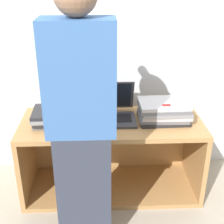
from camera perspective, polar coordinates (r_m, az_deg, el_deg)
The scene contains 8 objects.
ground_plane at distance 2.53m, azimuth 0.21°, elevation -17.57°, with size 12.00×12.00×0.00m, color #9E9384.
wall_back at distance 2.59m, azimuth -0.47°, elevation 13.69°, with size 8.00×0.05×2.40m.
cart at distance 2.62m, azimuth -0.15°, elevation -7.20°, with size 1.40×0.58×0.63m.
laptop_open at distance 2.43m, azimuth -0.15°, elevation 0.06°, with size 0.37×0.36×0.27m.
laptop_stack_left at distance 2.40m, azimuth -9.75°, elevation -0.81°, with size 0.40×0.29×0.10m.
laptop_stack_right at distance 2.42m, azimuth 9.44°, elevation 0.15°, with size 0.40×0.28×0.15m.
person at distance 1.84m, azimuth -5.59°, elevation -2.65°, with size 0.40×0.53×1.70m.
inventory_tag at distance 2.33m, azimuth 9.93°, elevation 1.25°, with size 0.06×0.02×0.01m.
Camera 1 is at (-0.09, -1.86, 1.71)m, focal length 50.00 mm.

